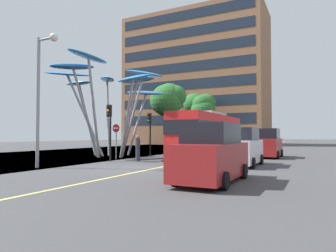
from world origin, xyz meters
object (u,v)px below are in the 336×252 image
at_px(car_parked_far, 267,144).
at_px(traffic_light_kerb_near, 110,120).
at_px(leaf_sculpture, 112,83).
at_px(pedestrian, 138,148).
at_px(no_entry_sign, 116,136).
at_px(street_lamp, 42,83).
at_px(traffic_light_island_mid, 169,126).
at_px(car_parked_near, 212,154).
at_px(traffic_light_kerb_far, 150,125).
at_px(red_bus, 209,132).
at_px(car_parked_mid, 241,148).

bearing_deg(car_parked_far, traffic_light_kerb_near, -136.19).
relative_size(traffic_light_kerb_near, car_parked_far, 0.91).
distance_m(leaf_sculpture, pedestrian, 7.40).
relative_size(leaf_sculpture, traffic_light_kerb_near, 2.98).
bearing_deg(no_entry_sign, street_lamp, -90.78).
xyz_separation_m(traffic_light_island_mid, car_parked_near, (9.47, -15.43, -1.61)).
xyz_separation_m(traffic_light_kerb_far, traffic_light_island_mid, (-0.53, 4.78, 0.04)).
height_order(traffic_light_kerb_near, pedestrian, traffic_light_kerb_near).
xyz_separation_m(traffic_light_kerb_near, no_entry_sign, (-0.70, 1.68, -1.04)).
bearing_deg(traffic_light_island_mid, red_bus, -28.65).
height_order(traffic_light_island_mid, street_lamp, street_lamp).
xyz_separation_m(traffic_light_kerb_far, street_lamp, (-0.75, -10.23, 1.99)).
bearing_deg(traffic_light_island_mid, car_parked_mid, -44.43).
bearing_deg(car_parked_far, car_parked_near, -89.97).
bearing_deg(red_bus, car_parked_near, -70.68).
xyz_separation_m(traffic_light_kerb_near, car_parked_mid, (8.46, 1.33, -1.72)).
height_order(car_parked_mid, no_entry_sign, no_entry_sign).
height_order(traffic_light_kerb_near, no_entry_sign, traffic_light_kerb_near).
distance_m(street_lamp, pedestrian, 7.37).
height_order(traffic_light_island_mid, car_parked_far, traffic_light_island_mid).
relative_size(car_parked_near, no_entry_sign, 1.76).
bearing_deg(car_parked_near, traffic_light_kerb_far, 129.98).
xyz_separation_m(leaf_sculpture, street_lamp, (2.05, -8.72, -1.54)).
bearing_deg(leaf_sculpture, car_parked_mid, -12.82).
bearing_deg(traffic_light_kerb_far, car_parked_far, 19.29).
relative_size(red_bus, traffic_light_kerb_near, 3.00).
height_order(red_bus, no_entry_sign, red_bus).
relative_size(traffic_light_island_mid, street_lamp, 0.51).
height_order(leaf_sculpture, car_parked_near, leaf_sculpture).
xyz_separation_m(leaf_sculpture, car_parked_mid, (11.29, -2.57, -5.11)).
height_order(car_parked_far, pedestrian, car_parked_far).
distance_m(traffic_light_kerb_far, car_parked_near, 13.99).
height_order(street_lamp, no_entry_sign, street_lamp).
distance_m(traffic_light_kerb_far, traffic_light_island_mid, 4.81).
distance_m(leaf_sculpture, no_entry_sign, 5.40).
distance_m(traffic_light_kerb_near, street_lamp, 5.23).
xyz_separation_m(car_parked_near, pedestrian, (-7.35, 6.34, -0.15)).
relative_size(traffic_light_kerb_near, car_parked_near, 0.84).
bearing_deg(traffic_light_kerb_near, traffic_light_kerb_far, 90.37).
xyz_separation_m(leaf_sculpture, no_entry_sign, (2.13, -2.22, -4.43)).
relative_size(traffic_light_kerb_near, no_entry_sign, 1.48).
bearing_deg(car_parked_near, leaf_sculpture, 142.05).
bearing_deg(leaf_sculpture, pedestrian, -32.64).
bearing_deg(traffic_light_island_mid, traffic_light_kerb_far, -83.64).
height_order(traffic_light_kerb_far, car_parked_mid, traffic_light_kerb_far).
bearing_deg(leaf_sculpture, traffic_light_kerb_near, -54.03).
distance_m(car_parked_mid, street_lamp, 11.67).
xyz_separation_m(car_parked_mid, street_lamp, (-9.25, -6.15, 3.57)).
bearing_deg(pedestrian, traffic_light_kerb_near, -144.71).
distance_m(traffic_light_kerb_near, car_parked_far, 12.44).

